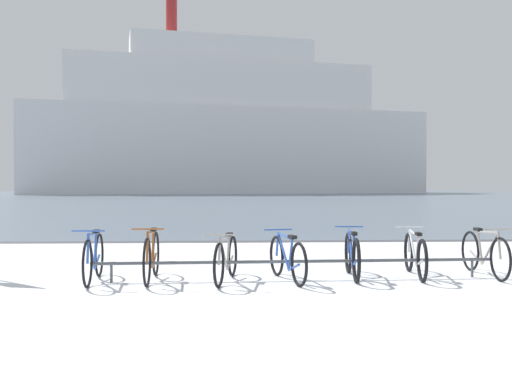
{
  "coord_description": "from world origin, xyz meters",
  "views": [
    {
      "loc": [
        -0.65,
        -4.66,
        1.48
      ],
      "look_at": [
        -0.17,
        6.55,
        1.3
      ],
      "focal_mm": 41.16,
      "sensor_mm": 36.0,
      "label": 1
    }
  ],
  "objects_px": {
    "bicycle_1": "(152,256)",
    "bicycle_2": "(226,259)",
    "bicycle_4": "(352,255)",
    "bicycle_3": "(287,258)",
    "ferry_ship": "(229,129)",
    "bicycle_6": "(485,253)",
    "bicycle_5": "(415,255)",
    "bicycle_0": "(94,258)"
  },
  "relations": [
    {
      "from": "bicycle_3",
      "to": "bicycle_4",
      "type": "relative_size",
      "value": 0.99
    },
    {
      "from": "bicycle_1",
      "to": "bicycle_4",
      "type": "distance_m",
      "value": 3.08
    },
    {
      "from": "bicycle_6",
      "to": "bicycle_1",
      "type": "bearing_deg",
      "value": -177.14
    },
    {
      "from": "bicycle_4",
      "to": "bicycle_5",
      "type": "height_order",
      "value": "bicycle_4"
    },
    {
      "from": "bicycle_4",
      "to": "bicycle_0",
      "type": "bearing_deg",
      "value": -176.6
    },
    {
      "from": "bicycle_0",
      "to": "bicycle_6",
      "type": "xyz_separation_m",
      "value": [
        6.06,
        0.32,
        -0.01
      ]
    },
    {
      "from": "bicycle_4",
      "to": "bicycle_5",
      "type": "xyz_separation_m",
      "value": [
        1.01,
        0.07,
        -0.01
      ]
    },
    {
      "from": "bicycle_3",
      "to": "bicycle_4",
      "type": "height_order",
      "value": "bicycle_4"
    },
    {
      "from": "bicycle_2",
      "to": "bicycle_4",
      "type": "height_order",
      "value": "bicycle_4"
    },
    {
      "from": "bicycle_0",
      "to": "bicycle_5",
      "type": "xyz_separation_m",
      "value": [
        4.94,
        0.31,
        -0.02
      ]
    },
    {
      "from": "bicycle_0",
      "to": "bicycle_4",
      "type": "height_order",
      "value": "bicycle_0"
    },
    {
      "from": "bicycle_0",
      "to": "bicycle_6",
      "type": "height_order",
      "value": "bicycle_0"
    },
    {
      "from": "bicycle_0",
      "to": "bicycle_4",
      "type": "xyz_separation_m",
      "value": [
        3.92,
        0.23,
        -0.02
      ]
    },
    {
      "from": "bicycle_1",
      "to": "bicycle_2",
      "type": "height_order",
      "value": "bicycle_1"
    },
    {
      "from": "bicycle_1",
      "to": "bicycle_2",
      "type": "relative_size",
      "value": 1.05
    },
    {
      "from": "bicycle_3",
      "to": "bicycle_4",
      "type": "xyz_separation_m",
      "value": [
        1.04,
        0.25,
        0.01
      ]
    },
    {
      "from": "bicycle_5",
      "to": "bicycle_6",
      "type": "relative_size",
      "value": 0.99
    },
    {
      "from": "bicycle_2",
      "to": "bicycle_5",
      "type": "distance_m",
      "value": 2.99
    },
    {
      "from": "bicycle_4",
      "to": "bicycle_6",
      "type": "distance_m",
      "value": 2.14
    },
    {
      "from": "bicycle_1",
      "to": "bicycle_6",
      "type": "height_order",
      "value": "bicycle_1"
    },
    {
      "from": "bicycle_0",
      "to": "bicycle_3",
      "type": "bearing_deg",
      "value": -0.38
    },
    {
      "from": "bicycle_2",
      "to": "ferry_ship",
      "type": "height_order",
      "value": "ferry_ship"
    },
    {
      "from": "bicycle_2",
      "to": "bicycle_4",
      "type": "distance_m",
      "value": 1.97
    },
    {
      "from": "bicycle_0",
      "to": "bicycle_1",
      "type": "bearing_deg",
      "value": 4.12
    },
    {
      "from": "bicycle_6",
      "to": "ferry_ship",
      "type": "height_order",
      "value": "ferry_ship"
    },
    {
      "from": "bicycle_1",
      "to": "bicycle_6",
      "type": "bearing_deg",
      "value": 2.86
    },
    {
      "from": "bicycle_2",
      "to": "bicycle_6",
      "type": "height_order",
      "value": "bicycle_6"
    },
    {
      "from": "bicycle_5",
      "to": "ferry_ship",
      "type": "xyz_separation_m",
      "value": [
        -3.2,
        71.22,
        8.43
      ]
    },
    {
      "from": "bicycle_3",
      "to": "bicycle_5",
      "type": "xyz_separation_m",
      "value": [
        2.05,
        0.32,
        0.0
      ]
    },
    {
      "from": "bicycle_2",
      "to": "ferry_ship",
      "type": "bearing_deg",
      "value": 90.18
    },
    {
      "from": "bicycle_3",
      "to": "bicycle_6",
      "type": "xyz_separation_m",
      "value": [
        3.17,
        0.34,
        0.02
      ]
    },
    {
      "from": "bicycle_1",
      "to": "bicycle_4",
      "type": "relative_size",
      "value": 1.05
    },
    {
      "from": "bicycle_6",
      "to": "bicycle_4",
      "type": "bearing_deg",
      "value": -177.62
    },
    {
      "from": "bicycle_1",
      "to": "bicycle_5",
      "type": "bearing_deg",
      "value": 3.41
    },
    {
      "from": "bicycle_4",
      "to": "ferry_ship",
      "type": "xyz_separation_m",
      "value": [
        -2.18,
        71.29,
        8.42
      ]
    },
    {
      "from": "bicycle_2",
      "to": "bicycle_3",
      "type": "xyz_separation_m",
      "value": [
        0.92,
        0.03,
        -0.0
      ]
    },
    {
      "from": "bicycle_2",
      "to": "bicycle_6",
      "type": "relative_size",
      "value": 0.94
    },
    {
      "from": "bicycle_0",
      "to": "bicycle_2",
      "type": "xyz_separation_m",
      "value": [
        1.97,
        -0.05,
        -0.02
      ]
    },
    {
      "from": "bicycle_4",
      "to": "bicycle_5",
      "type": "relative_size",
      "value": 0.95
    },
    {
      "from": "bicycle_0",
      "to": "ferry_ship",
      "type": "bearing_deg",
      "value": 88.61
    },
    {
      "from": "bicycle_0",
      "to": "bicycle_1",
      "type": "relative_size",
      "value": 0.97
    },
    {
      "from": "ferry_ship",
      "to": "bicycle_6",
      "type": "bearing_deg",
      "value": -86.53
    }
  ]
}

